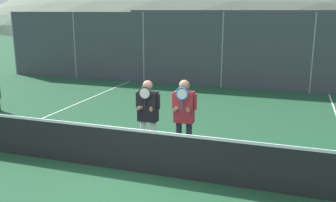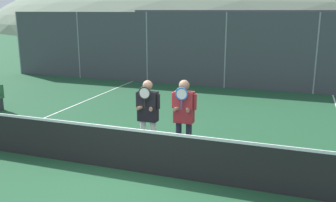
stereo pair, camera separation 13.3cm
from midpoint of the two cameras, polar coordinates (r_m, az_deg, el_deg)
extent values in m
plane|color=#1E4C2D|center=(7.85, -5.31, -10.72)|extent=(120.00, 120.00, 0.00)
ellipsoid|color=slate|center=(62.07, 16.26, 10.22)|extent=(104.11, 57.84, 20.24)
cube|color=tan|center=(25.36, 15.38, 9.17)|extent=(16.88, 5.00, 2.86)
cube|color=#4C4C51|center=(25.30, 15.62, 12.81)|extent=(17.38, 5.50, 0.36)
cylinder|color=gray|center=(20.79, -22.59, 8.10)|extent=(0.06, 0.06, 3.15)
cylinder|color=gray|center=(18.65, -14.22, 8.19)|extent=(0.06, 0.06, 3.15)
cylinder|color=gray|center=(16.99, -3.97, 8.07)|extent=(0.06, 0.06, 3.15)
cylinder|color=gray|center=(15.96, 8.02, 7.61)|extent=(0.06, 0.06, 3.15)
cylinder|color=gray|center=(15.69, 20.98, 6.73)|extent=(0.06, 0.06, 3.15)
cube|color=#42474C|center=(15.96, 8.02, 7.61)|extent=(21.37, 0.02, 3.15)
cube|color=black|center=(7.68, -5.39, -7.74)|extent=(11.35, 0.02, 0.88)
cube|color=white|center=(7.52, -5.47, -4.46)|extent=(11.35, 0.03, 0.06)
cube|color=white|center=(12.39, -17.94, -2.10)|extent=(0.05, 16.00, 0.01)
cylinder|color=white|center=(8.50, -4.22, -5.69)|extent=(0.13, 0.13, 0.84)
cylinder|color=white|center=(8.41, -2.71, -5.88)|extent=(0.13, 0.13, 0.84)
cube|color=black|center=(8.23, -3.54, -0.81)|extent=(0.44, 0.22, 0.67)
sphere|color=#997056|center=(8.13, -3.59, 2.41)|extent=(0.22, 0.22, 0.22)
cylinder|color=black|center=(8.29, -5.11, 0.20)|extent=(0.08, 0.08, 0.33)
cylinder|color=black|center=(8.11, -1.97, -0.06)|extent=(0.08, 0.08, 0.33)
cylinder|color=#997056|center=(8.19, -4.48, -0.99)|extent=(0.16, 0.27, 0.08)
cylinder|color=#997056|center=(8.11, -3.07, -1.12)|extent=(0.16, 0.27, 0.08)
cylinder|color=black|center=(8.04, -4.04, -0.38)|extent=(0.03, 0.03, 0.20)
torus|color=black|center=(7.99, -4.06, 1.21)|extent=(0.29, 0.03, 0.29)
cylinder|color=silver|center=(7.99, -4.06, 1.21)|extent=(0.24, 0.00, 0.24)
cylinder|color=#232838|center=(8.31, 1.19, -6.03)|extent=(0.13, 0.13, 0.86)
cylinder|color=#232838|center=(8.25, 2.74, -6.20)|extent=(0.13, 0.13, 0.86)
cube|color=maroon|center=(8.05, 2.00, -0.93)|extent=(0.42, 0.22, 0.68)
sphere|color=#997056|center=(7.94, 2.03, 2.42)|extent=(0.23, 0.23, 0.23)
cylinder|color=maroon|center=(8.09, 0.40, 0.13)|extent=(0.08, 0.08, 0.34)
cylinder|color=maroon|center=(7.95, 3.65, -0.13)|extent=(0.08, 0.08, 0.34)
cylinder|color=#997056|center=(8.00, 1.09, -1.12)|extent=(0.16, 0.27, 0.08)
cylinder|color=#997056|center=(7.94, 2.55, -1.24)|extent=(0.16, 0.27, 0.08)
cylinder|color=#1E5BAD|center=(7.86, 1.63, -0.49)|extent=(0.03, 0.03, 0.20)
torus|color=#1E5BAD|center=(7.80, 1.64, 1.11)|extent=(0.28, 0.03, 0.28)
cylinder|color=silver|center=(7.80, 1.64, 1.11)|extent=(0.23, 0.00, 0.23)
cube|color=#285638|center=(21.54, -9.21, 6.75)|extent=(4.36, 1.82, 0.76)
cube|color=#2D3842|center=(21.47, -9.28, 8.58)|extent=(2.40, 1.68, 0.62)
cylinder|color=black|center=(20.14, -6.82, 5.25)|extent=(0.60, 0.16, 0.60)
cylinder|color=black|center=(21.81, -4.71, 5.95)|extent=(0.60, 0.16, 0.60)
cylinder|color=black|center=(21.50, -13.69, 5.49)|extent=(0.60, 0.16, 0.60)
cylinder|color=black|center=(23.08, -11.22, 6.16)|extent=(0.60, 0.16, 0.60)
cube|color=silver|center=(19.79, 4.30, 6.24)|extent=(4.79, 1.71, 0.74)
cube|color=#2D3842|center=(19.71, 4.33, 8.19)|extent=(2.64, 1.57, 0.61)
cylinder|color=black|center=(18.66, 8.25, 4.53)|extent=(0.60, 0.16, 0.60)
cylinder|color=black|center=(20.36, 9.17, 5.26)|extent=(0.60, 0.16, 0.60)
cylinder|color=black|center=(19.46, -0.83, 5.05)|extent=(0.60, 0.16, 0.60)
cylinder|color=black|center=(21.10, 0.76, 5.73)|extent=(0.60, 0.16, 0.60)
cube|color=#B2B7BC|center=(19.21, 19.76, 5.40)|extent=(4.60, 1.89, 0.85)
cube|color=#2D3842|center=(19.13, 19.95, 7.68)|extent=(2.53, 1.74, 0.69)
cylinder|color=black|center=(20.31, 23.87, 4.24)|extent=(0.60, 0.16, 0.60)
cylinder|color=black|center=(18.35, 15.01, 4.05)|extent=(0.60, 0.16, 0.60)
cylinder|color=black|center=(20.25, 15.41, 4.90)|extent=(0.60, 0.16, 0.60)
camera|label=1|loc=(0.07, -90.46, -0.11)|focal=40.00mm
camera|label=2|loc=(0.07, 89.54, 0.11)|focal=40.00mm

